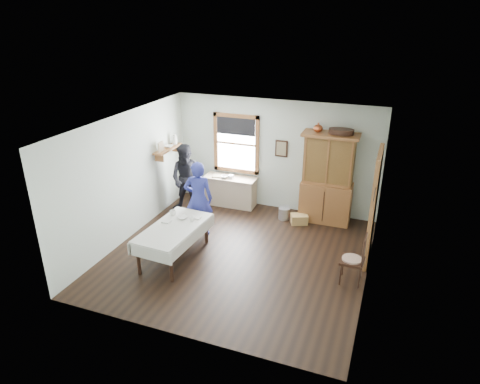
# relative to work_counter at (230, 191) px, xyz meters

# --- Properties ---
(room) EXTENTS (5.01, 5.01, 2.70)m
(room) POSITION_rel_work_counter_xyz_m (1.06, -2.21, 0.98)
(room) COLOR black
(room) RESTS_ON ground
(window) EXTENTS (1.18, 0.07, 1.48)m
(window) POSITION_rel_work_counter_xyz_m (0.06, 0.25, 1.26)
(window) COLOR white
(window) RESTS_ON room
(doorway) EXTENTS (0.09, 1.14, 2.22)m
(doorway) POSITION_rel_work_counter_xyz_m (3.52, -1.36, 0.79)
(doorway) COLOR #40392E
(doorway) RESTS_ON room
(wall_shelf) EXTENTS (0.24, 1.00, 0.44)m
(wall_shelf) POSITION_rel_work_counter_xyz_m (-1.31, -0.68, 1.20)
(wall_shelf) COLOR #95562E
(wall_shelf) RESTS_ON room
(framed_picture) EXTENTS (0.30, 0.04, 0.40)m
(framed_picture) POSITION_rel_work_counter_xyz_m (1.21, 0.25, 1.18)
(framed_picture) COLOR black
(framed_picture) RESTS_ON room
(rug_beater) EXTENTS (0.01, 0.27, 0.27)m
(rug_beater) POSITION_rel_work_counter_xyz_m (3.51, -1.91, 1.35)
(rug_beater) COLOR black
(rug_beater) RESTS_ON room
(work_counter) EXTENTS (1.31, 0.51, 0.75)m
(work_counter) POSITION_rel_work_counter_xyz_m (0.00, 0.00, 0.00)
(work_counter) COLOR tan
(work_counter) RESTS_ON room
(china_hutch) EXTENTS (1.24, 0.60, 2.11)m
(china_hutch) POSITION_rel_work_counter_xyz_m (2.40, -0.04, 0.68)
(china_hutch) COLOR #95562E
(china_hutch) RESTS_ON room
(dining_table) EXTENTS (1.00, 1.77, 0.69)m
(dining_table) POSITION_rel_work_counter_xyz_m (-0.09, -2.75, -0.03)
(dining_table) COLOR silver
(dining_table) RESTS_ON room
(spindle_chair) EXTENTS (0.47, 0.47, 0.97)m
(spindle_chair) POSITION_rel_work_counter_xyz_m (3.30, -2.36, 0.11)
(spindle_chair) COLOR black
(spindle_chair) RESTS_ON room
(pail) EXTENTS (0.31, 0.31, 0.28)m
(pail) POSITION_rel_work_counter_xyz_m (1.49, -0.30, -0.23)
(pail) COLOR #A2A4AA
(pail) RESTS_ON room
(wicker_basket) EXTENTS (0.45, 0.39, 0.22)m
(wicker_basket) POSITION_rel_work_counter_xyz_m (1.88, -0.42, -0.26)
(wicker_basket) COLOR tan
(wicker_basket) RESTS_ON room
(woman_blue) EXTENTS (0.66, 0.53, 1.56)m
(woman_blue) POSITION_rel_work_counter_xyz_m (-0.07, -1.67, 0.41)
(woman_blue) COLOR navy
(woman_blue) RESTS_ON room
(figure_dark) EXTENTS (0.81, 0.65, 1.57)m
(figure_dark) POSITION_rel_work_counter_xyz_m (-0.84, -0.71, 0.41)
(figure_dark) COLOR black
(figure_dark) RESTS_ON room
(table_cup_a) EXTENTS (0.14, 0.14, 0.10)m
(table_cup_a) POSITION_rel_work_counter_xyz_m (-0.36, -2.28, 0.37)
(table_cup_a) COLOR white
(table_cup_a) RESTS_ON dining_table
(table_cup_b) EXTENTS (0.10, 0.10, 0.09)m
(table_cup_b) POSITION_rel_work_counter_xyz_m (0.14, -2.41, 0.36)
(table_cup_b) COLOR white
(table_cup_b) RESTS_ON dining_table
(table_bowl) EXTENTS (0.29, 0.29, 0.06)m
(table_bowl) POSITION_rel_work_counter_xyz_m (-0.10, -2.37, 0.34)
(table_bowl) COLOR white
(table_bowl) RESTS_ON dining_table
(counter_book) EXTENTS (0.22, 0.27, 0.02)m
(counter_book) POSITION_rel_work_counter_xyz_m (-0.45, -0.05, 0.38)
(counter_book) COLOR #807355
(counter_book) RESTS_ON work_counter
(counter_bowl) EXTENTS (0.24, 0.24, 0.06)m
(counter_bowl) POSITION_rel_work_counter_xyz_m (-0.12, -0.09, 0.40)
(counter_bowl) COLOR white
(counter_bowl) RESTS_ON work_counter
(shelf_bowl) EXTENTS (0.22, 0.22, 0.05)m
(shelf_bowl) POSITION_rel_work_counter_xyz_m (-1.31, -0.66, 1.22)
(shelf_bowl) COLOR white
(shelf_bowl) RESTS_ON wall_shelf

